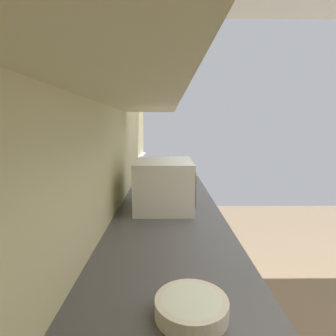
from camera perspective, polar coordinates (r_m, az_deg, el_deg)
The scene contains 7 objects.
wall_back at distance 1.49m, azimuth -14.42°, elevation 6.18°, with size 4.20×0.12×2.72m, color beige.
counter_run at distance 1.48m, azimuth -0.10°, elevation -31.85°, with size 3.43×0.64×0.91m.
upper_cabinets at distance 1.22m, azimuth -6.99°, elevation 31.22°, with size 1.90×0.36×0.72m.
oven_range at distance 3.27m, azimuth -0.22°, elevation -8.07°, with size 0.60×0.63×1.09m.
microwave at distance 1.70m, azimuth -0.78°, elevation -3.37°, with size 0.46×0.36×0.30m.
bowl at distance 0.82m, azimuth 4.97°, elevation -27.03°, with size 0.20×0.20×0.05m.
kettle at distance 2.61m, azimuth 1.14°, elevation -0.83°, with size 0.16×0.12×0.17m.
Camera 1 is at (-1.44, 1.28, 1.42)m, focal length 28.96 mm.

